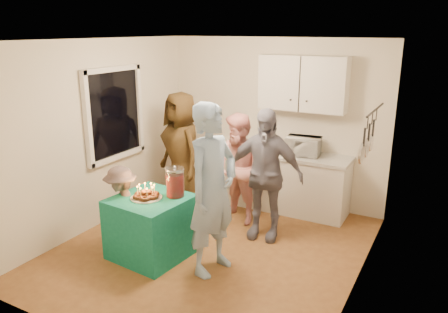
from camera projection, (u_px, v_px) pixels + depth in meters
The scene contains 19 objects.
floor at pixel (211, 249), 5.61m from camera, with size 4.00×4.00×0.00m, color brown.
ceiling at pixel (209, 40), 4.87m from camera, with size 4.00×4.00×0.00m, color white.
back_wall at pixel (274, 122), 6.92m from camera, with size 3.60×3.60×0.00m, color silver.
left_wall at pixel (98, 135), 6.07m from camera, with size 4.00×4.00×0.00m, color silver.
right_wall at pixel (363, 175), 4.41m from camera, with size 4.00×4.00×0.00m, color silver.
window_night at pixel (114, 114), 6.23m from camera, with size 0.04×1.00×1.20m, color black.
counter at pixel (276, 181), 6.83m from camera, with size 2.20×0.58×0.86m, color white.
countertop at pixel (277, 153), 6.70m from camera, with size 2.24×0.62×0.05m, color beige.
upper_cabinet at pixel (303, 83), 6.38m from camera, with size 1.30×0.30×0.80m, color white.
pot_rack at pixel (372, 131), 4.95m from camera, with size 0.12×1.00×0.60m, color black.
microwave at pixel (303, 146), 6.47m from camera, with size 0.49×0.34×0.27m, color white.
party_table at pixel (151, 227), 5.37m from camera, with size 0.85×0.85×0.76m, color #127960.
donut_cake at pixel (146, 191), 5.23m from camera, with size 0.38×0.38×0.18m, color #381C0C, non-canonical shape.
punch_jar at pixel (175, 183), 5.27m from camera, with size 0.22×0.22×0.34m, color #B80F0E.
man_birthday at pixel (213, 190), 4.87m from camera, with size 0.72×0.47×1.98m, color #98B9DE.
woman_back_left at pixel (181, 151), 6.70m from camera, with size 0.89×0.58×1.82m, color brown.
woman_back_center at pixel (239, 169), 6.19m from camera, with size 0.78×0.60×1.60m, color pink.
woman_back_right at pixel (264, 174), 5.72m from camera, with size 1.04×0.43×1.77m, color black.
child_near_left at pixel (122, 209), 5.45m from camera, with size 0.72×0.41×1.11m, color #554444.
Camera 1 is at (2.56, -4.35, 2.73)m, focal length 35.00 mm.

